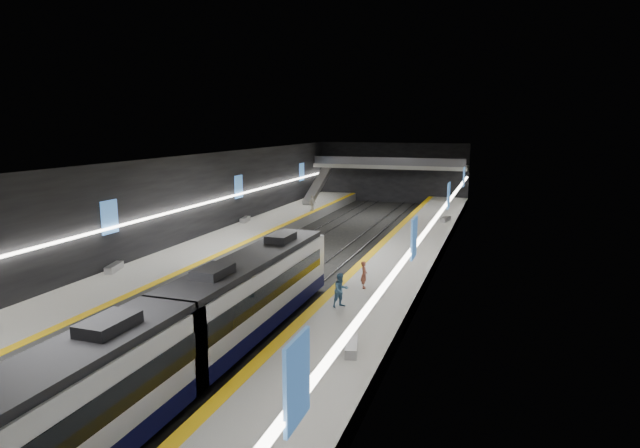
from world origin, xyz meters
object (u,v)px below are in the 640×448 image
at_px(train, 171,342).
at_px(passenger_left_a, 312,203).
at_px(escalator, 317,186).
at_px(passenger_right_a, 364,275).
at_px(bench_right_far, 445,219).
at_px(passenger_right_b, 341,290).
at_px(bench_left_far, 245,220).
at_px(bench_right_near, 351,347).
at_px(bench_left_near, 114,268).

bearing_deg(train, passenger_left_a, 101.88).
bearing_deg(escalator, passenger_right_a, -66.25).
relative_size(bench_right_far, passenger_right_b, 1.02).
relative_size(train, passenger_right_a, 18.10).
bearing_deg(bench_left_far, bench_right_near, -64.07).
relative_size(escalator, passenger_right_b, 4.40).
height_order(passenger_right_a, passenger_left_a, passenger_left_a).
xyz_separation_m(bench_left_near, bench_right_far, (18.54, 25.40, -0.00)).
xyz_separation_m(bench_left_near, bench_left_far, (0.00, 18.74, -0.00)).
distance_m(passenger_right_a, passenger_left_a, 28.35).
bearing_deg(bench_left_near, passenger_left_a, 65.39).
relative_size(escalator, bench_left_near, 4.26).
height_order(bench_right_near, bench_right_far, bench_right_far).
relative_size(bench_left_near, bench_right_far, 1.01).
xyz_separation_m(train, bench_right_far, (6.54, 36.46, -0.97)).
distance_m(bench_left_far, passenger_left_a, 9.36).
distance_m(bench_right_near, passenger_left_a, 37.08).
xyz_separation_m(bench_right_near, passenger_right_b, (-2.06, 5.22, 0.69)).
relative_size(bench_left_far, bench_right_near, 1.03).
xyz_separation_m(bench_left_far, passenger_right_b, (16.05, -20.58, 0.68)).
relative_size(bench_left_near, passenger_left_a, 1.11).
xyz_separation_m(bench_left_near, bench_right_near, (18.11, -7.06, -0.01)).
relative_size(escalator, passenger_right_a, 4.97).
xyz_separation_m(passenger_right_a, passenger_left_a, (-12.43, 25.48, 0.04)).
height_order(escalator, passenger_right_a, escalator).
relative_size(bench_left_near, passenger_right_a, 1.17).
height_order(train, bench_right_near, train).
bearing_deg(bench_right_near, bench_left_far, 111.52).
height_order(bench_right_far, passenger_right_a, passenger_right_a).
bearing_deg(train, bench_right_near, 33.22).
distance_m(bench_right_near, passenger_right_b, 5.66).
xyz_separation_m(bench_left_far, passenger_right_a, (16.38, -17.02, 0.58)).
bearing_deg(passenger_right_b, bench_left_far, 77.63).
relative_size(bench_left_far, passenger_right_a, 1.16).
distance_m(passenger_right_a, passenger_right_b, 3.57).
xyz_separation_m(bench_left_near, passenger_right_b, (16.05, -1.84, 0.68)).
bearing_deg(escalator, passenger_left_a, -74.83).
relative_size(escalator, bench_right_near, 4.43).
relative_size(passenger_right_a, passenger_right_b, 0.88).
height_order(train, bench_right_far, train).
relative_size(bench_left_near, passenger_right_b, 1.03).
bearing_deg(passenger_right_a, bench_right_far, -21.71).
bearing_deg(bench_right_near, bench_right_far, 75.70).
bearing_deg(passenger_right_b, passenger_right_a, 34.29).
distance_m(bench_left_far, bench_right_far, 19.70).
distance_m(escalator, bench_left_far, 15.88).
relative_size(bench_right_far, passenger_right_a, 1.16).
height_order(bench_right_near, passenger_right_a, passenger_right_a).
height_order(bench_left_far, passenger_left_a, passenger_left_a).
bearing_deg(bench_left_far, bench_left_near, -99.13).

